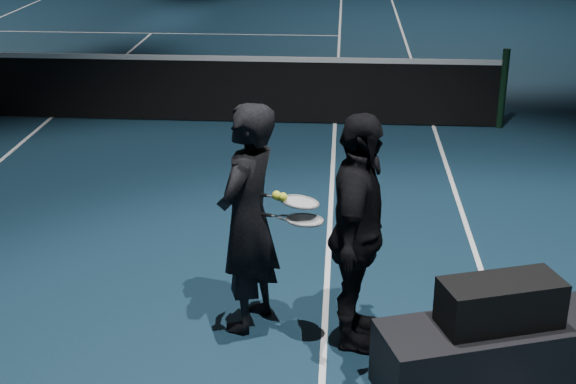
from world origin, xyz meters
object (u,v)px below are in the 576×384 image
at_px(player_bench, 495,354).
at_px(player_b, 357,234).
at_px(tennis_balls, 280,194).
at_px(racket_lower, 305,220).
at_px(racket_upper, 300,202).
at_px(racket_bag, 500,303).
at_px(player_a, 248,219).

xyz_separation_m(player_bench, player_b, (-0.96, 0.48, 0.66)).
bearing_deg(tennis_balls, racket_lower, -15.72).
bearing_deg(tennis_balls, racket_upper, -0.68).
height_order(racket_bag, player_a, player_a).
bearing_deg(racket_upper, racket_lower, -42.66).
distance_m(player_b, tennis_balls, 0.64).
height_order(racket_lower, racket_upper, racket_upper).
relative_size(player_b, tennis_balls, 15.10).
height_order(racket_bag, tennis_balls, tennis_balls).
bearing_deg(player_bench, player_b, 135.30).
height_order(player_b, tennis_balls, player_b).
bearing_deg(racket_bag, player_a, 140.80).
bearing_deg(player_bench, tennis_balls, 139.56).
xyz_separation_m(player_bench, tennis_balls, (-1.54, 0.64, 0.90)).
bearing_deg(racket_upper, player_bench, -14.29).
height_order(player_a, racket_upper, player_a).
distance_m(player_b, racket_lower, 0.40).
relative_size(player_bench, player_a, 0.90).
bearing_deg(racket_lower, tennis_balls, 178.53).
relative_size(racket_bag, tennis_balls, 6.81).
bearing_deg(racket_upper, racket_bag, -14.29).
height_order(player_bench, tennis_balls, tennis_balls).
height_order(racket_bag, player_b, player_b).
bearing_deg(racket_bag, player_b, 135.30).
bearing_deg(player_a, tennis_balls, 97.91).
distance_m(player_bench, racket_bag, 0.41).
xyz_separation_m(player_b, racket_lower, (-0.39, 0.10, 0.06)).
height_order(player_bench, racket_bag, racket_bag).
height_order(player_bench, racket_lower, racket_lower).
distance_m(player_a, racket_upper, 0.44).
xyz_separation_m(player_a, racket_upper, (0.40, -0.06, 0.18)).
relative_size(player_bench, tennis_balls, 13.62).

